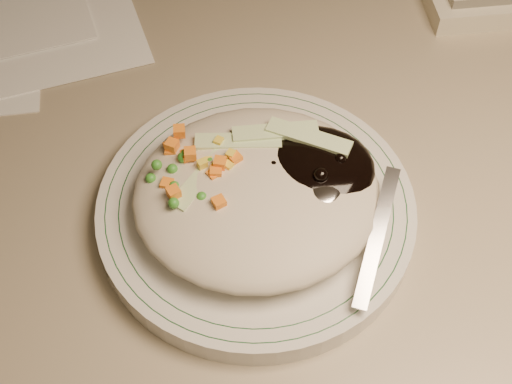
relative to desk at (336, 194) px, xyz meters
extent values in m
cube|color=gray|center=(0.00, 0.00, 0.18)|extent=(1.40, 0.70, 0.04)
cylinder|color=silver|center=(-0.11, -0.16, 0.21)|extent=(0.26, 0.26, 0.02)
torus|color=#144723|center=(-0.11, -0.16, 0.22)|extent=(0.24, 0.24, 0.00)
torus|color=#144723|center=(-0.11, -0.16, 0.22)|extent=(0.22, 0.22, 0.00)
ellipsoid|color=#B6AD94|center=(-0.11, -0.16, 0.24)|extent=(0.19, 0.18, 0.04)
ellipsoid|color=black|center=(-0.07, -0.15, 0.25)|extent=(0.10, 0.09, 0.03)
ellipsoid|color=orange|center=(-0.16, -0.14, 0.24)|extent=(0.08, 0.08, 0.02)
sphere|color=black|center=(-0.10, -0.15, 0.25)|extent=(0.01, 0.01, 0.01)
sphere|color=black|center=(-0.07, -0.14, 0.25)|extent=(0.01, 0.01, 0.01)
sphere|color=black|center=(-0.05, -0.15, 0.26)|extent=(0.01, 0.01, 0.01)
sphere|color=black|center=(-0.06, -0.14, 0.25)|extent=(0.01, 0.01, 0.01)
sphere|color=black|center=(-0.07, -0.17, 0.26)|extent=(0.01, 0.01, 0.01)
sphere|color=black|center=(-0.07, -0.15, 0.25)|extent=(0.01, 0.01, 0.01)
sphere|color=black|center=(-0.06, -0.14, 0.25)|extent=(0.01, 0.01, 0.01)
cube|color=orange|center=(-0.16, -0.14, 0.26)|extent=(0.01, 0.01, 0.01)
cube|color=orange|center=(-0.15, -0.16, 0.25)|extent=(0.01, 0.01, 0.01)
cube|color=orange|center=(-0.18, -0.12, 0.26)|extent=(0.01, 0.01, 0.01)
cube|color=orange|center=(-0.14, -0.15, 0.26)|extent=(0.01, 0.01, 0.01)
cube|color=orange|center=(-0.14, -0.15, 0.26)|extent=(0.01, 0.01, 0.01)
cube|color=orange|center=(-0.18, -0.12, 0.25)|extent=(0.01, 0.01, 0.01)
cube|color=orange|center=(-0.16, -0.13, 0.26)|extent=(0.01, 0.01, 0.01)
cube|color=orange|center=(-0.15, -0.15, 0.26)|extent=(0.01, 0.01, 0.01)
cube|color=orange|center=(-0.13, -0.14, 0.26)|extent=(0.01, 0.01, 0.01)
cube|color=orange|center=(-0.17, -0.11, 0.26)|extent=(0.01, 0.01, 0.01)
cube|color=orange|center=(-0.18, -0.17, 0.26)|extent=(0.01, 0.01, 0.01)
cube|color=orange|center=(-0.14, -0.18, 0.26)|extent=(0.01, 0.01, 0.01)
cube|color=orange|center=(-0.18, -0.16, 0.25)|extent=(0.01, 0.01, 0.01)
cube|color=orange|center=(-0.18, -0.12, 0.25)|extent=(0.01, 0.01, 0.01)
sphere|color=#388C28|center=(-0.14, -0.14, 0.25)|extent=(0.01, 0.01, 0.01)
sphere|color=#388C28|center=(-0.18, -0.18, 0.26)|extent=(0.01, 0.01, 0.01)
sphere|color=#388C28|center=(-0.18, -0.14, 0.26)|extent=(0.01, 0.01, 0.01)
sphere|color=#388C28|center=(-0.19, -0.14, 0.26)|extent=(0.01, 0.01, 0.01)
sphere|color=#388C28|center=(-0.15, -0.14, 0.25)|extent=(0.01, 0.01, 0.01)
sphere|color=#388C28|center=(-0.14, -0.17, 0.25)|extent=(0.01, 0.01, 0.01)
sphere|color=#388C28|center=(-0.16, -0.15, 0.25)|extent=(0.01, 0.01, 0.01)
sphere|color=#388C28|center=(-0.17, -0.17, 0.25)|extent=(0.01, 0.01, 0.01)
sphere|color=#388C28|center=(-0.19, -0.15, 0.25)|extent=(0.01, 0.01, 0.01)
sphere|color=#388C28|center=(-0.17, -0.13, 0.26)|extent=(0.01, 0.01, 0.01)
sphere|color=#388C28|center=(-0.17, -0.13, 0.26)|extent=(0.01, 0.01, 0.01)
sphere|color=#388C28|center=(-0.18, -0.16, 0.25)|extent=(0.01, 0.01, 0.01)
sphere|color=#388C28|center=(-0.16, -0.17, 0.26)|extent=(0.01, 0.01, 0.01)
sphere|color=#388C28|center=(-0.12, -0.12, 0.25)|extent=(0.01, 0.01, 0.01)
cube|color=yellow|center=(-0.15, -0.14, 0.25)|extent=(0.01, 0.01, 0.01)
cube|color=yellow|center=(-0.13, -0.15, 0.26)|extent=(0.01, 0.01, 0.01)
cube|color=yellow|center=(-0.16, -0.13, 0.25)|extent=(0.01, 0.01, 0.01)
cube|color=yellow|center=(-0.15, -0.14, 0.26)|extent=(0.01, 0.01, 0.01)
cube|color=yellow|center=(-0.16, -0.15, 0.25)|extent=(0.01, 0.01, 0.01)
cube|color=yellow|center=(-0.13, -0.14, 0.26)|extent=(0.01, 0.01, 0.01)
cube|color=yellow|center=(-0.14, -0.12, 0.26)|extent=(0.01, 0.01, 0.01)
cube|color=yellow|center=(-0.15, -0.15, 0.25)|extent=(0.01, 0.01, 0.01)
cube|color=#B2D18C|center=(-0.12, -0.12, 0.26)|extent=(0.07, 0.02, 0.00)
cube|color=#B2D18C|center=(-0.09, -0.12, 0.26)|extent=(0.07, 0.02, 0.00)
cube|color=#B2D18C|center=(-0.15, -0.15, 0.26)|extent=(0.06, 0.06, 0.00)
cube|color=#B2D18C|center=(-0.07, -0.13, 0.26)|extent=(0.07, 0.05, 0.00)
cube|color=#B2D18C|center=(-0.11, -0.17, 0.25)|extent=(0.07, 0.03, 0.00)
ellipsoid|color=silver|center=(-0.07, -0.17, 0.25)|extent=(0.05, 0.06, 0.01)
cube|color=silver|center=(-0.03, -0.21, 0.24)|extent=(0.06, 0.11, 0.03)
camera|label=1|loc=(-0.15, -0.48, 0.68)|focal=50.00mm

